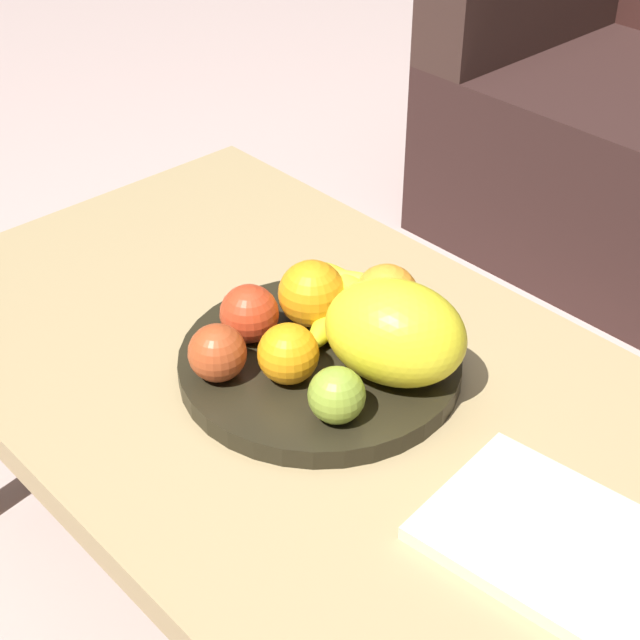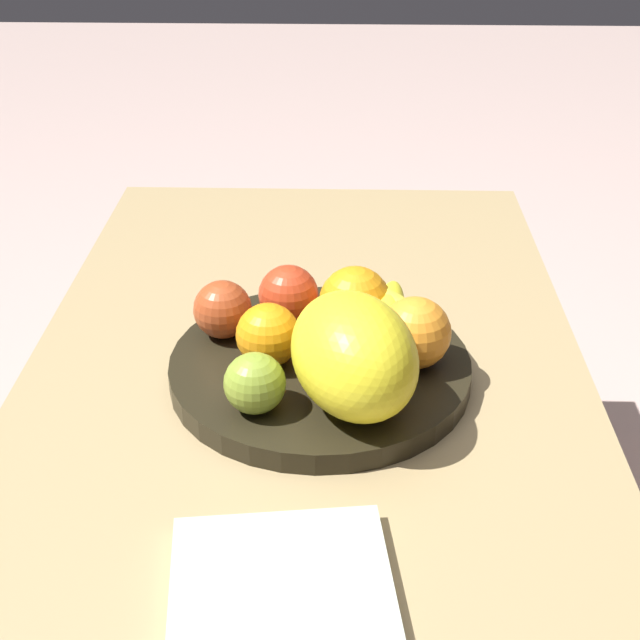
% 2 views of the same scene
% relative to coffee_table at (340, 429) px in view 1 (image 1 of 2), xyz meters
% --- Properties ---
extents(coffee_table, '(1.22, 0.64, 0.46)m').
position_rel_coffee_table_xyz_m(coffee_table, '(0.00, 0.00, 0.00)').
color(coffee_table, '#A0875B').
rests_on(coffee_table, ground_plane).
extents(fruit_bowl, '(0.33, 0.33, 0.03)m').
position_rel_coffee_table_xyz_m(fruit_bowl, '(-0.05, 0.02, 0.06)').
color(fruit_bowl, black).
rests_on(fruit_bowl, coffee_table).
extents(melon_large_front, '(0.20, 0.17, 0.12)m').
position_rel_coffee_table_xyz_m(melon_large_front, '(0.03, 0.05, 0.13)').
color(melon_large_front, yellow).
rests_on(melon_large_front, fruit_bowl).
extents(orange_front, '(0.08, 0.08, 0.08)m').
position_rel_coffee_table_xyz_m(orange_front, '(-0.11, 0.06, 0.11)').
color(orange_front, orange).
rests_on(orange_front, fruit_bowl).
extents(orange_left, '(0.08, 0.08, 0.08)m').
position_rel_coffee_table_xyz_m(orange_left, '(-0.05, 0.12, 0.11)').
color(orange_left, orange).
rests_on(orange_left, fruit_bowl).
extents(orange_right, '(0.07, 0.07, 0.07)m').
position_rel_coffee_table_xyz_m(orange_right, '(-0.04, -0.04, 0.11)').
color(orange_right, orange).
rests_on(orange_right, fruit_bowl).
extents(apple_front, '(0.06, 0.06, 0.06)m').
position_rel_coffee_table_xyz_m(apple_front, '(0.04, -0.05, 0.10)').
color(apple_front, olive).
rests_on(apple_front, fruit_bowl).
extents(apple_left, '(0.07, 0.07, 0.07)m').
position_rel_coffee_table_xyz_m(apple_left, '(-0.13, -0.02, 0.11)').
color(apple_left, '#BA381B').
rests_on(apple_left, fruit_bowl).
extents(apple_right, '(0.07, 0.07, 0.07)m').
position_rel_coffee_table_xyz_m(apple_right, '(-0.10, -0.10, 0.11)').
color(apple_right, '#A9431F').
rests_on(apple_right, fruit_bowl).
extents(banana_bunch, '(0.16, 0.16, 0.06)m').
position_rel_coffee_table_xyz_m(banana_bunch, '(-0.08, 0.09, 0.10)').
color(banana_bunch, yellow).
rests_on(banana_bunch, fruit_bowl).
extents(magazine, '(0.27, 0.21, 0.02)m').
position_rel_coffee_table_xyz_m(magazine, '(0.30, 0.00, 0.05)').
color(magazine, beige).
rests_on(magazine, coffee_table).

